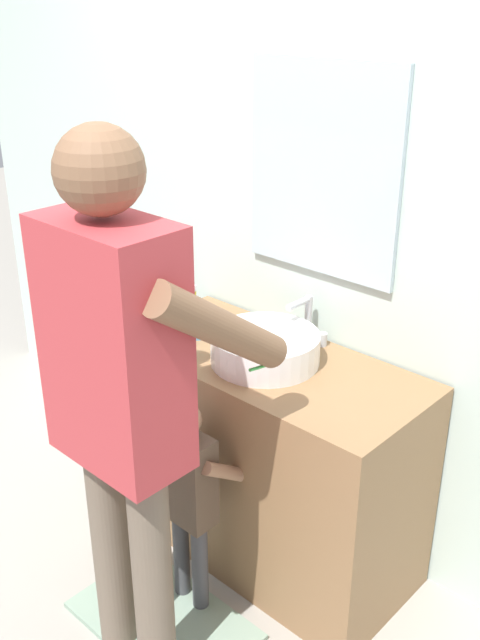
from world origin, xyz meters
name	(u,v)px	position (x,y,z in m)	size (l,w,h in m)	color
ground_plane	(213,584)	(0.00, 0.00, 0.00)	(14.00, 14.00, 0.00)	#9E998E
back_wall	(329,205)	(0.00, 0.62, 1.35)	(4.40, 0.10, 2.70)	silver
vanity_cabinet	(267,458)	(0.00, 0.30, 0.42)	(1.17, 0.54, 0.85)	olive
sink_basin	(265,347)	(0.00, 0.28, 0.90)	(0.39, 0.39, 0.11)	white
faucet	(306,321)	(0.00, 0.51, 0.93)	(0.18, 0.14, 0.18)	#B7BABF
toothbrush_cup	(197,325)	(-0.32, 0.26, 0.90)	(0.07, 0.07, 0.21)	#4C8EB2
bath_mat	(163,621)	(0.00, -0.25, 0.01)	(0.64, 0.40, 0.02)	gray
child_toddler	(190,489)	(0.00, -0.10, 0.50)	(0.26, 0.26, 0.84)	#47474C
adult_parent	(122,379)	(0.04, -0.38, 1.06)	(0.55, 0.57, 1.77)	#6B5B4C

